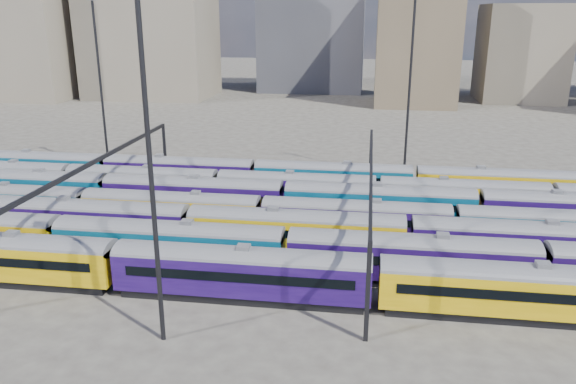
# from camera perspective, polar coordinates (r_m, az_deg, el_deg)

# --- Properties ---
(ground) EXTENTS (500.00, 500.00, 0.00)m
(ground) POSITION_cam_1_polar(r_m,az_deg,el_deg) (62.29, -1.14, -4.25)
(ground) COLOR #3C3733
(ground) RESTS_ON ground
(rake_0) EXTENTS (133.62, 3.26, 5.50)m
(rake_0) POSITION_cam_1_polar(r_m,az_deg,el_deg) (51.28, -17.11, -6.58)
(rake_0) COLOR black
(rake_0) RESTS_ON ground
(rake_1) EXTENTS (156.25, 3.26, 5.51)m
(rake_1) POSITION_cam_1_polar(r_m,az_deg,el_deg) (54.35, -11.98, -4.75)
(rake_1) COLOR black
(rake_1) RESTS_ON ground
(rake_2) EXTENTS (110.43, 3.23, 5.46)m
(rake_2) POSITION_cam_1_polar(r_m,az_deg,el_deg) (62.91, -19.71, -2.32)
(rake_2) COLOR black
(rake_2) RESTS_ON ground
(rake_3) EXTENTS (102.23, 3.00, 5.04)m
(rake_3) POSITION_cam_1_polar(r_m,az_deg,el_deg) (64.31, -11.76, -1.40)
(rake_3) COLOR black
(rake_3) RESTS_ON ground
(rake_4) EXTENTS (109.93, 3.22, 5.43)m
(rake_4) POSITION_cam_1_polar(r_m,az_deg,el_deg) (68.42, -9.61, 0.07)
(rake_4) COLOR black
(rake_4) RESTS_ON ground
(rake_5) EXTENTS (142.02, 2.97, 4.99)m
(rake_5) POSITION_cam_1_polar(r_m,az_deg,el_deg) (75.87, -14.60, 1.32)
(rake_5) COLOR black
(rake_5) RESTS_ON ground
(rake_6) EXTENTS (105.90, 3.10, 5.23)m
(rake_6) POSITION_cam_1_polar(r_m,az_deg,el_deg) (74.98, 4.59, 1.75)
(rake_6) COLOR black
(rake_6) RESTS_ON ground
(gantry_1) EXTENTS (0.35, 40.35, 8.03)m
(gantry_1) POSITION_cam_1_polar(r_m,az_deg,el_deg) (66.26, -18.52, 2.35)
(gantry_1) COLOR black
(gantry_1) RESTS_ON ground
(gantry_2) EXTENTS (0.35, 40.35, 8.03)m
(gantry_2) POSITION_cam_1_polar(r_m,az_deg,el_deg) (59.32, 8.40, 1.36)
(gantry_2) COLOR black
(gantry_2) RESTS_ON ground
(mast_1) EXTENTS (1.40, 0.50, 25.60)m
(mast_1) POSITION_cam_1_polar(r_m,az_deg,el_deg) (88.80, -18.56, 10.79)
(mast_1) COLOR black
(mast_1) RESTS_ON ground
(mast_2) EXTENTS (1.40, 0.50, 25.60)m
(mast_2) POSITION_cam_1_polar(r_m,az_deg,el_deg) (39.00, -13.88, 3.34)
(mast_2) COLOR black
(mast_2) RESTS_ON ground
(mast_3) EXTENTS (1.40, 0.50, 25.60)m
(mast_3) POSITION_cam_1_polar(r_m,az_deg,el_deg) (81.69, 12.27, 10.77)
(mast_3) COLOR black
(mast_3) RESTS_ON ground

